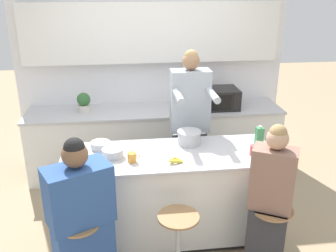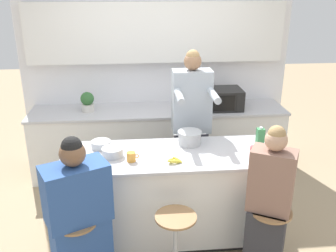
% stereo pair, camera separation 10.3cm
% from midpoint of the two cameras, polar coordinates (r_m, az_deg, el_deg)
% --- Properties ---
extents(ground_plane, '(16.00, 16.00, 0.00)m').
position_cam_midpoint_polar(ground_plane, '(4.02, 0.87, -16.09)').
color(ground_plane, tan).
extents(wall_back, '(3.54, 0.22, 2.70)m').
position_cam_midpoint_polar(wall_back, '(4.99, -1.18, 10.96)').
color(wall_back, white).
rests_on(wall_back, ground_plane).
extents(back_counter, '(3.29, 0.67, 0.88)m').
position_cam_midpoint_polar(back_counter, '(5.01, -0.82, -2.20)').
color(back_counter, white).
rests_on(back_counter, ground_plane).
extents(kitchen_island, '(2.01, 0.74, 0.92)m').
position_cam_midpoint_polar(kitchen_island, '(3.75, 0.91, -10.46)').
color(kitchen_island, black).
rests_on(kitchen_island, ground_plane).
extents(bar_stool_center, '(0.38, 0.38, 0.64)m').
position_cam_midpoint_polar(bar_stool_center, '(3.33, 2.09, -17.96)').
color(bar_stool_center, '#997047').
rests_on(bar_stool_center, ground_plane).
extents(bar_stool_rightmost, '(0.38, 0.38, 0.64)m').
position_cam_midpoint_polar(bar_stool_rightmost, '(3.51, 15.82, -16.55)').
color(bar_stool_rightmost, '#997047').
rests_on(bar_stool_rightmost, ground_plane).
extents(person_cooking, '(0.41, 0.59, 1.79)m').
position_cam_midpoint_polar(person_cooking, '(4.11, 4.26, -0.94)').
color(person_cooking, '#383842').
rests_on(person_cooking, ground_plane).
extents(person_wrapped_blanket, '(0.57, 0.47, 1.37)m').
position_cam_midpoint_polar(person_wrapped_blanket, '(3.18, -12.45, -13.78)').
color(person_wrapped_blanket, '#2D5193').
rests_on(person_wrapped_blanket, ground_plane).
extents(person_seated_near, '(0.42, 0.38, 1.40)m').
position_cam_midpoint_polar(person_seated_near, '(3.35, 15.89, -12.12)').
color(person_seated_near, '#333338').
rests_on(person_seated_near, ground_plane).
extents(cooking_pot, '(0.33, 0.24, 0.14)m').
position_cam_midpoint_polar(cooking_pot, '(3.72, 4.11, -1.79)').
color(cooking_pot, '#B7BABC').
rests_on(cooking_pot, kitchen_island).
extents(fruit_bowl, '(0.19, 0.19, 0.07)m').
position_cam_midpoint_polar(fruit_bowl, '(3.69, -9.38, -2.77)').
color(fruit_bowl, '#B7BABC').
rests_on(fruit_bowl, kitchen_island).
extents(mixing_bowl_steel, '(0.20, 0.20, 0.08)m').
position_cam_midpoint_polar(mixing_bowl_steel, '(3.50, -7.61, -3.96)').
color(mixing_bowl_steel, '#B7BABC').
rests_on(mixing_bowl_steel, kitchen_island).
extents(coffee_cup_near, '(0.11, 0.08, 0.09)m').
position_cam_midpoint_polar(coffee_cup_near, '(3.38, -4.74, -4.71)').
color(coffee_cup_near, orange).
rests_on(coffee_cup_near, kitchen_island).
extents(coffee_cup_far, '(0.11, 0.08, 0.10)m').
position_cam_midpoint_polar(coffee_cup_far, '(3.57, 13.81, -3.79)').
color(coffee_cup_far, '#DB4C51').
rests_on(coffee_cup_far, kitchen_island).
extents(banana_bunch, '(0.15, 0.11, 0.05)m').
position_cam_midpoint_polar(banana_bunch, '(3.36, 1.86, -5.27)').
color(banana_bunch, yellow).
rests_on(banana_bunch, kitchen_island).
extents(juice_carton, '(0.07, 0.07, 0.22)m').
position_cam_midpoint_polar(juice_carton, '(3.72, 14.62, -1.85)').
color(juice_carton, '#38844C').
rests_on(juice_carton, kitchen_island).
extents(microwave, '(0.47, 0.40, 0.26)m').
position_cam_midpoint_polar(microwave, '(4.90, 8.98, 4.13)').
color(microwave, black).
rests_on(microwave, back_counter).
extents(potted_plant, '(0.17, 0.17, 0.25)m').
position_cam_midpoint_polar(potted_plant, '(4.83, -11.58, 3.65)').
color(potted_plant, beige).
rests_on(potted_plant, back_counter).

